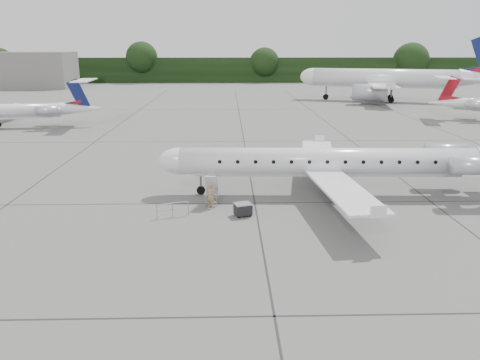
{
  "coord_description": "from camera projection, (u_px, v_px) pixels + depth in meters",
  "views": [
    {
      "loc": [
        -5.09,
        -28.98,
        11.36
      ],
      "look_at": [
        -4.28,
        2.79,
        2.3
      ],
      "focal_mm": 35.0,
      "sensor_mm": 36.0,
      "label": 1
    }
  ],
  "objects": [
    {
      "name": "treeline",
      "position": [
        243.0,
        70.0,
        154.98
      ],
      "size": [
        260.0,
        4.0,
        8.0
      ],
      "primitive_type": "cube",
      "color": "black",
      "rests_on": "ground"
    },
    {
      "name": "terminal_building",
      "position": [
        1.0,
        70.0,
        133.76
      ],
      "size": [
        40.0,
        14.0,
        10.0
      ],
      "primitive_type": "cube",
      "color": "slate",
      "rests_on": "ground"
    },
    {
      "name": "passenger",
      "position": [
        211.0,
        196.0,
        33.96
      ],
      "size": [
        0.8,
        0.68,
        1.86
      ],
      "primitive_type": "imported",
      "rotation": [
        0.0,
        0.0,
        -0.42
      ],
      "color": "#987352",
      "rests_on": "ground"
    },
    {
      "name": "airstair",
      "position": [
        212.0,
        188.0,
        35.03
      ],
      "size": [
        0.92,
        2.1,
        2.38
      ],
      "primitive_type": null,
      "rotation": [
        0.0,
        0.0,
        -0.04
      ],
      "color": "silver",
      "rests_on": "ground"
    },
    {
      "name": "baggage_cart",
      "position": [
        243.0,
        209.0,
        32.53
      ],
      "size": [
        1.34,
        1.21,
        0.97
      ],
      "primitive_type": null,
      "rotation": [
        0.0,
        0.0,
        0.32
      ],
      "color": "black",
      "rests_on": "ground"
    },
    {
      "name": "ground",
      "position": [
        305.0,
        224.0,
        31.1
      ],
      "size": [
        320.0,
        320.0,
        0.0
      ],
      "primitive_type": "plane",
      "color": "slate",
      "rests_on": "ground"
    },
    {
      "name": "bg_narrowbody",
      "position": [
        384.0,
        69.0,
        99.93
      ],
      "size": [
        44.62,
        37.61,
        13.7
      ],
      "primitive_type": null,
      "rotation": [
        0.0,
        0.0,
        -0.3
      ],
      "color": "silver",
      "rests_on": "ground"
    },
    {
      "name": "main_regional_jet",
      "position": [
        328.0,
        148.0,
        36.29
      ],
      "size": [
        30.3,
        22.32,
        7.58
      ],
      "primitive_type": null,
      "rotation": [
        0.0,
        0.0,
        -0.04
      ],
      "color": "silver",
      "rests_on": "ground"
    },
    {
      "name": "safety_railing",
      "position": [
        173.0,
        210.0,
        32.32
      ],
      "size": [
        2.12,
        0.74,
        1.0
      ],
      "primitive_type": null,
      "rotation": [
        0.0,
        0.0,
        0.31
      ],
      "color": "gray",
      "rests_on": "ground"
    }
  ]
}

